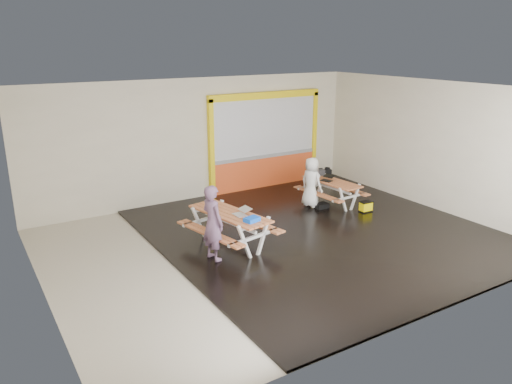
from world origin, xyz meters
TOP-DOWN VIEW (x-y plane):
  - room at (0.00, 0.00)m, footprint 10.02×8.02m
  - deck at (1.25, 0.00)m, footprint 7.50×7.98m
  - kiosk at (2.20, 3.93)m, footprint 3.88×0.16m
  - picnic_table_left at (-1.03, 0.34)m, footprint 1.80×2.33m
  - picnic_table_right at (2.81, 1.45)m, footprint 1.37×1.91m
  - person_left at (-1.68, -0.12)m, footprint 0.48×0.64m
  - person_right at (2.18, 1.55)m, footprint 0.57×0.75m
  - laptop_left at (-0.87, 0.09)m, footprint 0.35×0.32m
  - laptop_right at (2.73, 1.53)m, footprint 0.42×0.40m
  - blue_pouch at (-0.90, -0.39)m, footprint 0.36×0.29m
  - toolbox at (2.86, 2.11)m, footprint 0.40×0.27m
  - backpack at (3.30, 2.24)m, footprint 0.26×0.19m
  - dark_case at (2.37, 1.31)m, footprint 0.36×0.28m
  - fluke_bag at (3.21, 0.45)m, footprint 0.34×0.23m

SIDE VIEW (x-z plane):
  - deck at x=1.25m, z-range 0.00..0.05m
  - dark_case at x=2.37m, z-range 0.05..0.18m
  - fluke_bag at x=3.21m, z-range 0.04..0.33m
  - picnic_table_right at x=2.81m, z-range 0.20..0.93m
  - picnic_table_left at x=-1.03m, z-range 0.22..1.06m
  - backpack at x=3.30m, z-range 0.47..0.87m
  - person_right at x=2.18m, z-range 0.08..1.45m
  - laptop_right at x=2.73m, z-range 0.71..0.85m
  - toolbox at x=2.86m, z-range 0.71..0.92m
  - person_left at x=-1.68m, z-range 0.06..1.68m
  - blue_pouch at x=-0.90m, z-range 0.83..0.92m
  - laptop_left at x=-0.87m, z-range 0.81..0.96m
  - kiosk at x=2.20m, z-range -0.06..2.94m
  - room at x=0.00m, z-range -0.01..3.51m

